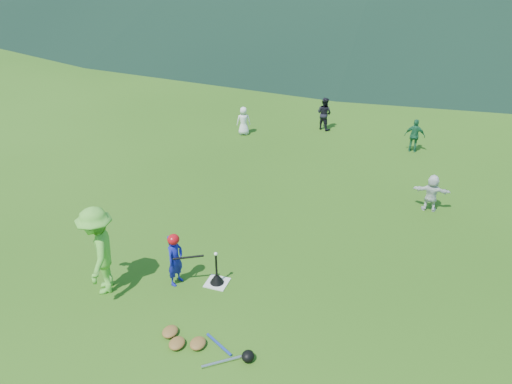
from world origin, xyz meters
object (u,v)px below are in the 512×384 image
fielder_a (244,121)px  equipment_pile (198,344)px  home_plate (217,283)px  fielder_c (415,136)px  adult_coach (99,251)px  batting_tee (217,278)px  fielder_d (431,193)px  batter_child (175,260)px  fielder_b (324,114)px

fielder_a → equipment_pile: fielder_a is taller
fielder_a → home_plate: bearing=81.9°
home_plate → equipment_pile: equipment_pile is taller
fielder_c → equipment_pile: 10.73m
adult_coach → batting_tee: 2.43m
fielder_d → fielder_c: bearing=-83.4°
fielder_a → equipment_pile: bearing=81.2°
home_plate → batter_child: (-0.80, -0.25, 0.57)m
fielder_b → fielder_c: 3.42m
fielder_a → fielder_b: fielder_b is taller
batter_child → batting_tee: 0.95m
fielder_a → fielder_d: 7.37m
batting_tee → adult_coach: bearing=-156.2°
fielder_b → fielder_a: bearing=51.9°
batter_child → adult_coach: (-1.30, -0.67, 0.37)m
adult_coach → batting_tee: bearing=86.8°
batter_child → fielder_d: batter_child is taller
home_plate → equipment_pile: bearing=-78.0°
batter_child → fielder_b: size_ratio=0.97×
fielder_c → batting_tee: fielder_c is taller
home_plate → fielder_a: fielder_a is taller
fielder_c → fielder_d: bearing=99.8°
batter_child → home_plate: bearing=-62.0°
batter_child → fielder_a: batter_child is taller
batting_tee → fielder_d: bearing=48.7°
batter_child → adult_coach: adult_coach is taller
home_plate → fielder_a: size_ratio=0.45×
fielder_c → batting_tee: (-3.42, -8.51, -0.43)m
fielder_b → equipment_pile: (0.20, -11.36, -0.53)m
fielder_b → adult_coach: bearing=100.4°
equipment_pile → batter_child: bearing=127.8°
adult_coach → fielder_d: adult_coach is taller
adult_coach → fielder_c: size_ratio=1.70×
batting_tee → batter_child: bearing=-162.6°
adult_coach → equipment_pile: size_ratio=1.05×
adult_coach → batting_tee: size_ratio=2.78×
adult_coach → equipment_pile: adult_coach is taller
batter_child → batting_tee: size_ratio=1.69×
fielder_c → fielder_d: 3.93m
batter_child → adult_coach: bearing=128.0°
home_plate → adult_coach: (-2.10, -0.92, 0.93)m
batter_child → equipment_pile: bearing=-131.6°
batter_child → adult_coach: size_ratio=0.61×
home_plate → adult_coach: size_ratio=0.24×
fielder_a → batting_tee: bearing=81.9°
fielder_b → batting_tee: (-0.18, -9.60, -0.47)m
fielder_c → fielder_b: bearing=-18.2°
home_plate → fielder_c: (3.42, 8.51, 0.55)m
fielder_d → batting_tee: 6.18m
batting_tee → home_plate: bearing=0.0°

